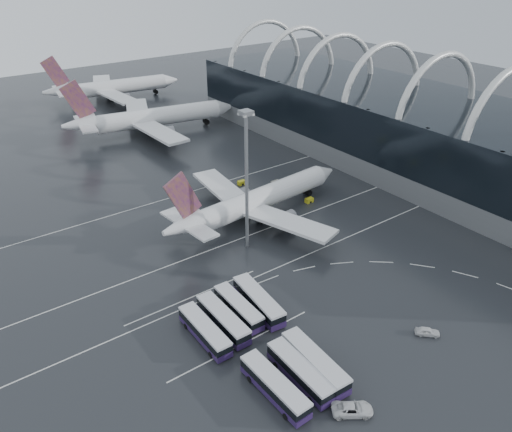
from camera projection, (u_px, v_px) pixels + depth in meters
ground at (290, 255)px, 107.09m from camera, size 420.00×420.00×0.00m
terminal at (408, 127)px, 147.92m from camera, size 42.00×160.00×34.90m
lane_marking_near at (296, 259)px, 105.68m from camera, size 120.00×0.25×0.01m
lane_marking_mid at (257, 232)px, 115.55m from camera, size 120.00×0.25×0.01m
lane_marking_far at (196, 190)px, 135.30m from camera, size 120.00×0.25×0.01m
bus_bay_line_south at (242, 344)px, 83.30m from camera, size 28.00×0.25×0.01m
bus_bay_line_north at (193, 296)px, 94.59m from camera, size 28.00×0.25×0.01m
airliner_main at (256, 201)px, 119.54m from camera, size 53.61×46.83×18.15m
airliner_gate_b at (150, 118)px, 173.61m from camera, size 60.88×54.05×21.18m
airliner_gate_c at (111, 88)px, 210.97m from camera, size 57.01×52.10×20.31m
bus_row_near_a at (205, 331)px, 83.64m from camera, size 3.31×13.11×3.21m
bus_row_near_b at (223, 319)px, 86.15m from camera, size 3.42×13.38×3.28m
bus_row_near_c at (238, 307)px, 89.12m from camera, size 3.34×12.67×3.10m
bus_row_near_d at (259, 301)px, 90.45m from camera, size 4.59×14.12×3.41m
bus_row_far_a at (275, 386)px, 73.13m from camera, size 3.28×13.38×3.29m
bus_row_far_b at (300, 372)px, 75.64m from camera, size 3.47×13.25×3.24m
bus_row_far_c at (315, 362)px, 77.24m from camera, size 4.01×13.90×3.38m
van_curve_a at (352, 409)px, 70.75m from camera, size 6.40×5.61×1.64m
van_curve_b at (427, 332)px, 85.03m from camera, size 4.08×4.10×1.40m
floodlight_mast at (246, 166)px, 100.92m from camera, size 2.36×2.36×30.75m
gse_cart_belly_a at (309, 200)px, 128.73m from camera, size 2.14×1.26×1.17m
gse_cart_belly_b at (276, 183)px, 137.59m from camera, size 2.46×1.45×1.34m
gse_cart_belly_c at (284, 217)px, 120.76m from camera, size 2.01×1.19×1.10m
gse_cart_belly_d at (310, 185)px, 136.66m from camera, size 1.98×1.17×1.08m
gse_cart_belly_e at (242, 183)px, 138.14m from camera, size 2.16×1.28×1.18m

